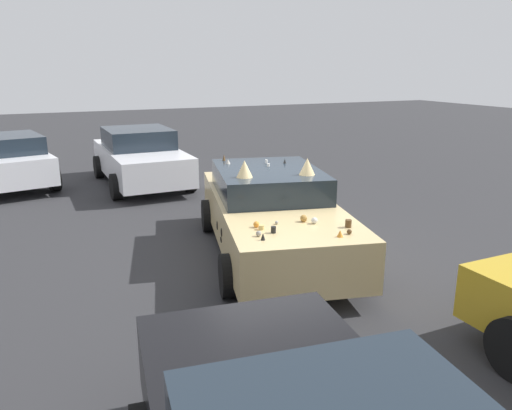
% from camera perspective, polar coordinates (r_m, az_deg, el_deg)
% --- Properties ---
extents(ground_plane, '(60.00, 60.00, 0.00)m').
position_cam_1_polar(ground_plane, '(8.50, 1.85, -5.63)').
color(ground_plane, '#2D2D30').
extents(art_car_decorated, '(4.97, 2.87, 1.67)m').
position_cam_1_polar(art_car_decorated, '(8.33, 1.80, -0.84)').
color(art_car_decorated, '#D8BC7F').
rests_on(art_car_decorated, ground).
extents(parked_sedan_row_back_center, '(4.18, 2.51, 1.40)m').
position_cam_1_polar(parked_sedan_row_back_center, '(14.55, -26.63, 4.61)').
color(parked_sedan_row_back_center, white).
rests_on(parked_sedan_row_back_center, ground).
extents(parked_sedan_far_left, '(4.37, 2.11, 1.48)m').
position_cam_1_polar(parked_sedan_far_left, '(13.69, -13.11, 5.37)').
color(parked_sedan_far_left, white).
rests_on(parked_sedan_far_left, ground).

